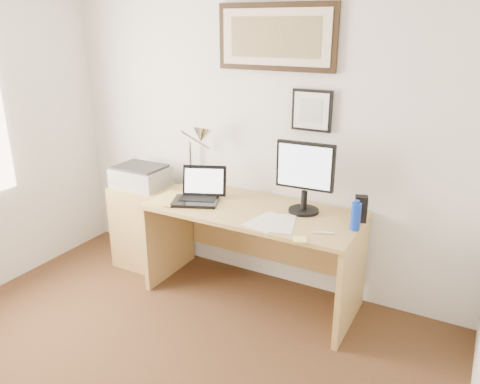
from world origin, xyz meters
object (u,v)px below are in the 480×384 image
Objects in this scene: book at (159,197)px; printer at (141,176)px; desk at (257,233)px; side_cabinet at (146,226)px; laptop at (199,194)px; water_bottle at (356,217)px; lcd_monitor at (305,174)px.

printer is (-0.35, 0.21, 0.06)m from book.
desk is 3.64× the size of printer.
printer is (-1.10, -0.02, 0.30)m from desk.
printer is (-0.03, 0.01, 0.45)m from side_cabinet.
desk is 0.54m from laptop.
water_bottle is 0.12× the size of desk.
water_bottle is at bearing -6.82° from desk.
side_cabinet is at bearing -177.34° from lcd_monitor.
printer is at bearing 149.14° from book.
printer is at bearing 158.51° from side_cabinet.
lcd_monitor reaches higher than book.
book is at bearing -30.86° from printer.
water_bottle is 0.46× the size of laptop.
water_bottle reaches higher than side_cabinet.
water_bottle is 0.47m from lcd_monitor.
lcd_monitor is 1.47m from printer.
book is 0.82m from desk.
side_cabinet is 1.77× the size of laptop.
lcd_monitor reaches higher than desk.
printer reaches higher than desk.
book is (-1.52, -0.14, -0.08)m from water_bottle.
side_cabinet is at bearing -21.49° from printer.
laptop is 0.93× the size of printer.
laptop is at bearing -9.87° from printer.
desk is 0.64m from lcd_monitor.
lcd_monitor is at bearing 4.97° from desk.
side_cabinet is 1.66× the size of printer.
laptop is (0.31, 0.09, 0.05)m from book.
printer is (-1.87, 0.07, -0.03)m from water_bottle.
lcd_monitor is at bearing 163.46° from water_bottle.
book is 0.65× the size of printer.
desk is (-0.77, 0.09, -0.33)m from water_bottle.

